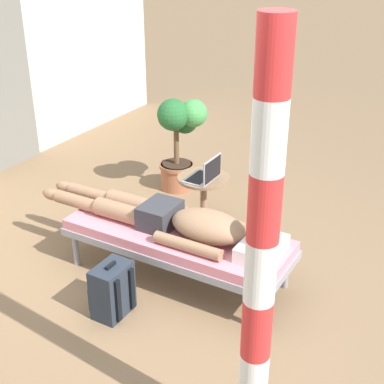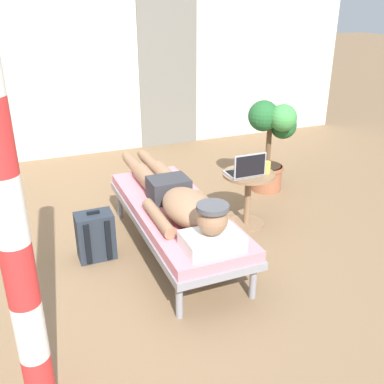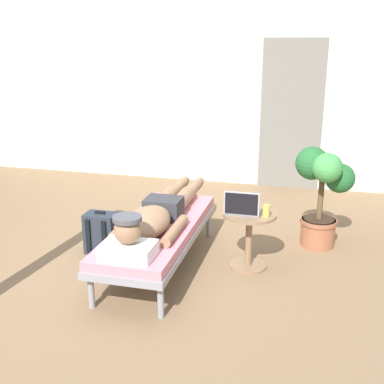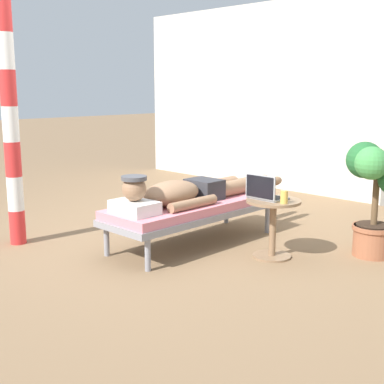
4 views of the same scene
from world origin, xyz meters
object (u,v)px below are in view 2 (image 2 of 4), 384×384
object	(u,v)px
lounge_chair	(175,214)
porch_post	(8,210)
person_reclining	(177,197)
drink_glass	(267,167)
laptop	(246,170)
potted_plant	(272,138)
backpack	(95,236)
side_table	(248,190)

from	to	relation	value
lounge_chair	porch_post	distance (m)	1.88
person_reclining	drink_glass	world-z (taller)	person_reclining
person_reclining	laptop	xyz separation A→B (m)	(0.73, 0.19, 0.06)
laptop	porch_post	xyz separation A→B (m)	(-1.94, -1.34, 0.57)
lounge_chair	person_reclining	size ratio (longest dim) A/B	0.84
potted_plant	lounge_chair	bearing A→B (deg)	-149.75
lounge_chair	backpack	size ratio (longest dim) A/B	4.32
drink_glass	backpack	size ratio (longest dim) A/B	0.26
side_table	drink_glass	xyz separation A→B (m)	(0.15, -0.06, 0.22)
drink_glass	lounge_chair	bearing A→B (deg)	-171.71
drink_glass	backpack	bearing A→B (deg)	179.13
side_table	porch_post	world-z (taller)	porch_post
person_reclining	potted_plant	xyz separation A→B (m)	(1.42, 0.87, 0.09)
drink_glass	potted_plant	bearing A→B (deg)	55.49
lounge_chair	drink_glass	bearing A→B (deg)	8.29
lounge_chair	drink_glass	world-z (taller)	drink_glass
lounge_chair	laptop	size ratio (longest dim) A/B	5.91
person_reclining	porch_post	distance (m)	1.78
laptop	drink_glass	xyz separation A→B (m)	(0.21, -0.01, -0.00)
laptop	backpack	world-z (taller)	laptop
person_reclining	side_table	bearing A→B (deg)	16.95
potted_plant	porch_post	size ratio (longest dim) A/B	0.44
potted_plant	laptop	bearing A→B (deg)	-135.15
side_table	potted_plant	world-z (taller)	potted_plant
potted_plant	porch_post	bearing A→B (deg)	-142.44
lounge_chair	potted_plant	size ratio (longest dim) A/B	1.79
person_reclining	drink_glass	distance (m)	0.96
laptop	porch_post	size ratio (longest dim) A/B	0.13
side_table	porch_post	size ratio (longest dim) A/B	0.23
person_reclining	potted_plant	world-z (taller)	potted_plant
porch_post	potted_plant	bearing A→B (deg)	37.56
lounge_chair	potted_plant	bearing A→B (deg)	30.25
person_reclining	backpack	size ratio (longest dim) A/B	5.12
person_reclining	potted_plant	bearing A→B (deg)	31.57
drink_glass	porch_post	size ratio (longest dim) A/B	0.05
side_table	backpack	size ratio (longest dim) A/B	1.23
lounge_chair	backpack	world-z (taller)	backpack
person_reclining	porch_post	size ratio (longest dim) A/B	0.94
side_table	backpack	xyz separation A→B (m)	(-1.44, -0.04, -0.16)
drink_glass	porch_post	distance (m)	2.59
lounge_chair	drink_glass	size ratio (longest dim) A/B	16.61
person_reclining	backpack	bearing A→B (deg)	162.29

